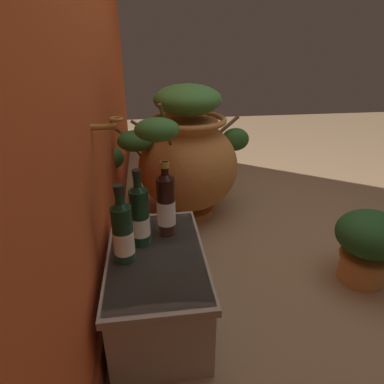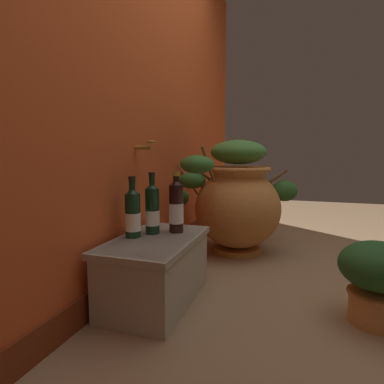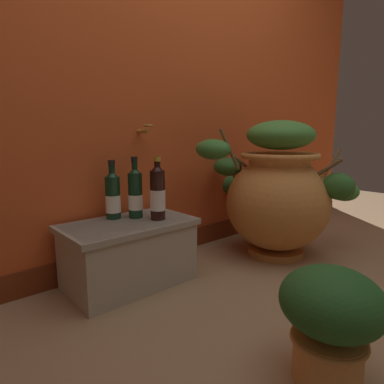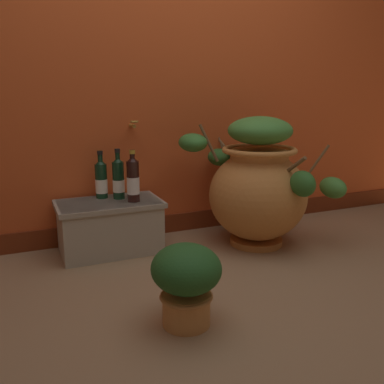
{
  "view_description": "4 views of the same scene",
  "coord_description": "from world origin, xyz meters",
  "px_view_note": "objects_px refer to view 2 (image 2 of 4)",
  "views": [
    {
      "loc": [
        -1.49,
        0.89,
        1.1
      ],
      "look_at": [
        -0.04,
        0.68,
        0.41
      ],
      "focal_mm": 30.6,
      "sensor_mm": 36.0,
      "label": 1
    },
    {
      "loc": [
        -1.81,
        0.23,
        0.75
      ],
      "look_at": [
        0.01,
        0.83,
        0.52
      ],
      "focal_mm": 29.05,
      "sensor_mm": 36.0,
      "label": 2
    },
    {
      "loc": [
        -1.25,
        -0.55,
        0.77
      ],
      "look_at": [
        -0.03,
        0.84,
        0.45
      ],
      "focal_mm": 30.89,
      "sensor_mm": 36.0,
      "label": 3
    },
    {
      "loc": [
        -0.96,
        -1.72,
        1.02
      ],
      "look_at": [
        0.12,
        0.8,
        0.36
      ],
      "focal_mm": 39.84,
      "sensor_mm": 36.0,
      "label": 4
    }
  ],
  "objects_px": {
    "wine_bottle_right": "(176,206)",
    "wine_bottle_left": "(133,213)",
    "terracotta_urn": "(236,200)",
    "wine_bottle_middle": "(152,208)",
    "potted_shrub": "(377,277)"
  },
  "relations": [
    {
      "from": "wine_bottle_right",
      "to": "wine_bottle_left",
      "type": "bearing_deg",
      "value": 134.16
    },
    {
      "from": "terracotta_urn",
      "to": "wine_bottle_middle",
      "type": "bearing_deg",
      "value": 161.49
    },
    {
      "from": "terracotta_urn",
      "to": "wine_bottle_right",
      "type": "xyz_separation_m",
      "value": [
        -0.79,
        0.18,
        0.07
      ]
    },
    {
      "from": "wine_bottle_left",
      "to": "potted_shrub",
      "type": "height_order",
      "value": "wine_bottle_left"
    },
    {
      "from": "terracotta_urn",
      "to": "potted_shrub",
      "type": "bearing_deg",
      "value": -136.77
    },
    {
      "from": "terracotta_urn",
      "to": "wine_bottle_middle",
      "type": "height_order",
      "value": "terracotta_urn"
    },
    {
      "from": "terracotta_urn",
      "to": "potted_shrub",
      "type": "relative_size",
      "value": 2.87
    },
    {
      "from": "wine_bottle_middle",
      "to": "wine_bottle_right",
      "type": "bearing_deg",
      "value": -58.4
    },
    {
      "from": "wine_bottle_left",
      "to": "potted_shrub",
      "type": "relative_size",
      "value": 0.83
    },
    {
      "from": "terracotta_urn",
      "to": "potted_shrub",
      "type": "distance_m",
      "value": 1.15
    },
    {
      "from": "wine_bottle_middle",
      "to": "terracotta_urn",
      "type": "bearing_deg",
      "value": -18.51
    },
    {
      "from": "wine_bottle_left",
      "to": "wine_bottle_right",
      "type": "relative_size",
      "value": 0.94
    },
    {
      "from": "wine_bottle_middle",
      "to": "wine_bottle_right",
      "type": "xyz_separation_m",
      "value": [
        0.07,
        -0.11,
        0.01
      ]
    },
    {
      "from": "terracotta_urn",
      "to": "wine_bottle_left",
      "type": "relative_size",
      "value": 3.45
    },
    {
      "from": "terracotta_urn",
      "to": "wine_bottle_left",
      "type": "xyz_separation_m",
      "value": [
        -0.96,
        0.35,
        0.05
      ]
    }
  ]
}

